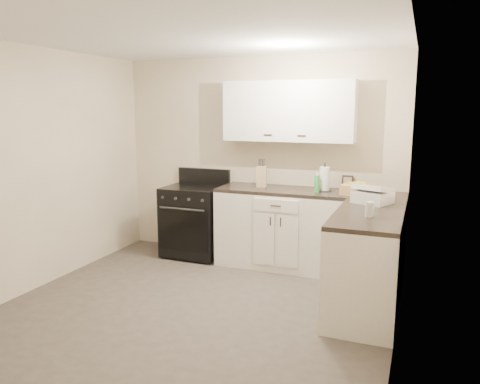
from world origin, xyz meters
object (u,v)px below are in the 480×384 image
at_px(paper_towel, 324,179).
at_px(wicker_basket, 357,190).
at_px(countertop_grill, 373,197).
at_px(stove, 195,221).
at_px(knife_block, 261,176).

xyz_separation_m(paper_towel, wicker_basket, (0.39, -0.13, -0.08)).
relative_size(wicker_basket, countertop_grill, 1.02).
distance_m(wicker_basket, countertop_grill, 0.43).
bearing_deg(countertop_grill, paper_towel, 162.98).
bearing_deg(wicker_basket, stove, 178.37).
bearing_deg(knife_block, wicker_basket, -18.50).
bearing_deg(stove, knife_block, 5.17).
xyz_separation_m(stove, paper_towel, (1.64, 0.07, 0.62)).
xyz_separation_m(stove, countertop_grill, (2.22, -0.44, 0.54)).
distance_m(stove, knife_block, 1.06).
xyz_separation_m(knife_block, countertop_grill, (1.35, -0.52, -0.07)).
distance_m(knife_block, countertop_grill, 1.45).
xyz_separation_m(paper_towel, countertop_grill, (0.59, -0.51, -0.08)).
bearing_deg(countertop_grill, wicker_basket, 141.29).
distance_m(paper_towel, countertop_grill, 0.78).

